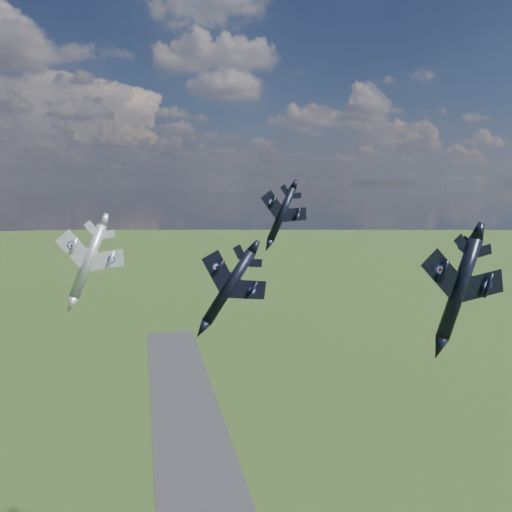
{
  "coord_description": "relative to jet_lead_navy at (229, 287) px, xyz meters",
  "views": [
    {
      "loc": [
        -15.12,
        -57.24,
        92.33
      ],
      "look_at": [
        0.84,
        12.22,
        81.94
      ],
      "focal_mm": 35.0,
      "sensor_mm": 36.0,
      "label": 1
    }
  ],
  "objects": [
    {
      "name": "jet_lead_navy",
      "position": [
        0.0,
        0.0,
        0.0
      ],
      "size": [
        12.54,
        16.38,
        8.76
      ],
      "primitive_type": null,
      "rotation": [
        0.0,
        0.61,
        0.13
      ],
      "color": "black"
    },
    {
      "name": "jet_right_navy",
      "position": [
        21.98,
        -17.77,
        2.38
      ],
      "size": [
        11.61,
        15.5,
        6.41
      ],
      "primitive_type": null,
      "rotation": [
        0.0,
        0.31,
        0.01
      ],
      "color": "black"
    },
    {
      "name": "jet_high_navy",
      "position": [
        16.25,
        31.92,
        7.46
      ],
      "size": [
        13.02,
        16.65,
        7.59
      ],
      "primitive_type": null,
      "rotation": [
        0.0,
        0.43,
        0.1
      ],
      "color": "black"
    },
    {
      "name": "jet_left_silver",
      "position": [
        -18.45,
        7.85,
        2.92
      ],
      "size": [
        15.61,
        17.75,
        7.11
      ],
      "primitive_type": null,
      "rotation": [
        0.0,
        0.42,
        0.38
      ],
      "color": "#AAAEB5"
    }
  ]
}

